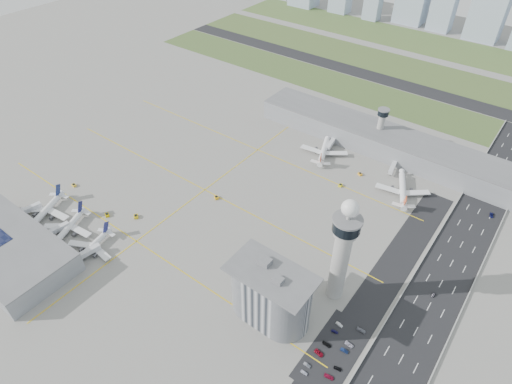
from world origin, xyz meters
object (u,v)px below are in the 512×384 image
Objects in this scene: secondary_tower at (381,125)px; car_hw_2 at (492,215)px; jet_bridge_far_1 at (394,164)px; car_hw_4 at (493,163)px; airplane_near_a at (42,210)px; car_lot_7 at (329,377)px; car_lot_4 at (335,331)px; control_tower at (343,248)px; car_lot_2 at (319,353)px; car_lot_10 at (349,344)px; car_lot_11 at (361,330)px; airplane_near_c at (88,247)px; tug_5 at (360,174)px; jet_bridge_near_1 at (47,236)px; tug_0 at (74,185)px; tug_3 at (216,197)px; tug_1 at (107,215)px; airplane_far_a at (325,146)px; jet_bridge_near_0 at (19,215)px; tug_4 at (340,185)px; tug_2 at (136,216)px; car_lot_1 at (307,365)px; car_lot_0 at (304,373)px; car_hw_1 at (434,295)px; car_lot_5 at (339,324)px; car_lot_3 at (327,344)px; car_lot_9 at (344,351)px; admin_building at (271,294)px; jet_bridge_far_0 at (333,141)px; airplane_near_b at (66,227)px; jet_bridge_near_2 at (77,260)px; airplane_far_b at (403,185)px; car_lot_8 at (338,368)px.

secondary_tower is 6.75× the size of car_hw_2.
car_hw_4 is at bearing 120.25° from jet_bridge_far_1.
airplane_near_a reaches higher than car_lot_7.
car_lot_4 is 0.78× the size of car_lot_7.
airplane_near_a is at bearing -161.44° from control_tower.
car_lot_2 is 15.43m from car_lot_10.
car_lot_11 is (10.41, 22.69, -0.01)m from car_lot_2.
tug_5 is at bearing 139.26° from airplane_near_c.
jet_bridge_far_1 is at bearing -24.97° from jet_bridge_near_1.
secondary_tower reaches higher than tug_0.
tug_0 is at bearing 152.17° from tug_3.
tug_5 is at bearing -10.77° from tug_1.
jet_bridge_far_1 is at bearing -10.05° from tug_1.
secondary_tower is 0.75× the size of airplane_far_a.
jet_bridge_near_0 is (-143.00, -211.00, -15.95)m from secondary_tower.
tug_4 is at bearing -35.45° from jet_bridge_far_1.
car_hw_4 is (180.04, 206.03, -0.42)m from tug_1.
car_lot_1 is at bearing -60.41° from tug_2.
car_lot_0 is 0.98× the size of car_hw_1.
car_hw_4 is at bearing -28.48° from jet_bridge_near_1.
car_lot_11 reaches higher than car_lot_1.
car_lot_2 is (53.25, -176.46, -18.15)m from secondary_tower.
car_lot_1 is (194.95, 26.22, -2.28)m from jet_bridge_near_0.
car_lot_7 is (20.66, -41.57, -34.40)m from control_tower.
airplane_near_c is 145.07m from car_lot_5.
tug_5 is at bearing 19.49° from car_lot_3.
car_lot_0 is at bearing 150.98° from car_lot_9.
admin_building is 162.39m from jet_bridge_far_0.
tug_3 is at bearing 150.41° from airplane_near_c.
airplane_near_b reaches higher than jet_bridge_near_2.
car_lot_10 is (90.45, -146.07, -2.25)m from jet_bridge_far_0.
jet_bridge_near_0 is at bearing 97.30° from car_lot_9.
control_tower is 200.06m from jet_bridge_near_0.
airplane_far_b is (15.82, 130.41, -9.37)m from admin_building.
jet_bridge_near_0 is at bearing 109.84° from car_lot_2.
car_hw_2 is at bearing 124.81° from tug_0.
secondary_tower reaches higher than tug_2.
car_lot_8 reaches higher than car_hw_1.
airplane_near_b reaches higher than jet_bridge_near_1.
secondary_tower is 8.77× the size of car_lot_8.
car_hw_2 is at bearing 63.71° from admin_building.
tug_2 is 0.81× the size of car_lot_7.
airplane_far_a is 197.42m from jet_bridge_near_1.
jet_bridge_far_1 is 4.10× the size of tug_1.
car_lot_2 reaches higher than car_lot_3.
secondary_tower is 227.30m from jet_bridge_near_2.
control_tower is 18.66× the size of car_hw_1.
jet_bridge_near_1 is 179.98m from car_lot_8.
secondary_tower is 6.82× the size of car_lot_2.
car_lot_3 is at bearing 76.22° from airplane_near_a.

